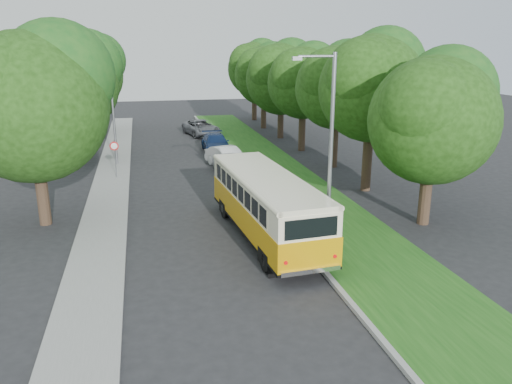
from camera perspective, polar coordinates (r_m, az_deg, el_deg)
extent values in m
plane|color=#242426|center=(21.98, -4.91, -5.64)|extent=(120.00, 120.00, 0.00)
cube|color=gray|center=(27.24, 1.07, -1.03)|extent=(0.20, 70.00, 0.15)
cube|color=#1C5115|center=(27.88, 5.76, -0.72)|extent=(4.50, 70.00, 0.13)
cube|color=gray|center=(26.57, -16.80, -2.24)|extent=(2.20, 70.00, 0.12)
cylinder|color=#332319|center=(24.85, 18.83, 0.20)|extent=(0.56, 0.56, 3.35)
sphere|color=#193A0D|center=(24.20, 19.54, 7.69)|extent=(5.85, 5.85, 5.85)
sphere|color=#193A0D|center=(25.11, 21.09, 10.52)|extent=(4.38, 4.38, 4.38)
sphere|color=#193A0D|center=(23.03, 18.81, 9.20)|extent=(4.09, 4.09, 4.09)
cylinder|color=#332319|center=(29.76, 12.61, 4.16)|extent=(0.56, 0.56, 4.26)
sphere|color=#193A0D|center=(29.22, 13.08, 11.42)|extent=(5.98, 5.98, 5.98)
sphere|color=#193A0D|center=(30.15, 14.57, 13.74)|extent=(4.49, 4.49, 4.49)
sphere|color=#193A0D|center=(28.11, 12.16, 12.82)|extent=(4.19, 4.19, 4.19)
cylinder|color=#332319|center=(35.30, 8.92, 5.98)|extent=(0.56, 0.56, 3.95)
sphere|color=#193A0D|center=(34.85, 9.18, 11.68)|extent=(5.61, 5.61, 5.61)
sphere|color=#193A0D|center=(35.68, 10.42, 13.53)|extent=(4.21, 4.21, 4.21)
sphere|color=#193A0D|center=(33.84, 8.33, 12.77)|extent=(3.92, 3.92, 3.92)
cylinder|color=#332319|center=(40.74, 5.28, 7.41)|extent=(0.56, 0.56, 3.86)
sphere|color=#193A0D|center=(40.35, 5.41, 12.30)|extent=(5.64, 5.64, 5.64)
sphere|color=#193A0D|center=(41.13, 6.55, 13.92)|extent=(4.23, 4.23, 4.23)
sphere|color=#193A0D|center=(39.37, 4.57, 13.25)|extent=(3.95, 3.95, 3.95)
cylinder|color=#332319|center=(46.40, 2.83, 8.38)|extent=(0.56, 0.56, 3.58)
sphere|color=#193A0D|center=(46.04, 2.89, 12.74)|extent=(6.36, 6.36, 6.36)
sphere|color=#193A0D|center=(46.91, 4.05, 14.34)|extent=(4.77, 4.77, 4.77)
sphere|color=#193A0D|center=(44.98, 1.99, 13.68)|extent=(4.45, 4.45, 4.45)
cylinder|color=#332319|center=(52.11, 0.88, 9.33)|extent=(0.56, 0.56, 3.68)
sphere|color=#193A0D|center=(51.80, 0.89, 13.14)|extent=(5.91, 5.91, 5.91)
sphere|color=#193A0D|center=(52.58, 1.87, 14.47)|extent=(4.43, 4.43, 4.43)
sphere|color=#193A0D|center=(50.84, 0.11, 13.91)|extent=(4.14, 4.14, 4.14)
cylinder|color=#332319|center=(57.98, -0.19, 10.22)|extent=(0.56, 0.56, 4.05)
sphere|color=#193A0D|center=(57.70, -0.20, 13.84)|extent=(5.97, 5.97, 5.97)
sphere|color=#193A0D|center=(58.48, 0.70, 15.05)|extent=(4.48, 4.48, 4.48)
sphere|color=#193A0D|center=(56.75, -0.94, 14.55)|extent=(4.18, 4.18, 4.18)
cylinder|color=#332319|center=(25.48, -23.31, 0.51)|extent=(0.56, 0.56, 3.68)
sphere|color=#193A0D|center=(24.81, -24.27, 8.78)|extent=(6.80, 6.80, 6.80)
sphere|color=#193A0D|center=(25.17, -21.65, 12.28)|extent=(5.10, 5.10, 5.10)
cylinder|color=#332319|center=(39.02, -19.94, 5.98)|extent=(0.56, 0.56, 3.68)
sphere|color=#193A0D|center=(38.59, -20.48, 11.40)|extent=(6.80, 6.80, 6.80)
sphere|color=#193A0D|center=(39.07, -18.78, 13.61)|extent=(5.10, 5.10, 5.10)
sphere|color=#193A0D|center=(37.84, -22.32, 12.43)|extent=(4.76, 4.76, 4.76)
cylinder|color=#332319|center=(50.83, -18.47, 8.32)|extent=(0.56, 0.56, 3.68)
sphere|color=#193A0D|center=(50.50, -18.86, 12.48)|extent=(6.80, 6.80, 6.80)
sphere|color=#193A0D|center=(51.03, -17.56, 14.16)|extent=(5.10, 5.10, 5.10)
sphere|color=#193A0D|center=(49.73, -20.24, 13.29)|extent=(4.76, 4.76, 4.76)
cylinder|color=gray|center=(19.52, 8.51, 3.71)|extent=(0.16, 0.16, 8.00)
cylinder|color=gray|center=(18.82, 6.96, 15.14)|extent=(1.40, 0.10, 0.10)
cube|color=gray|center=(18.58, 4.69, 14.97)|extent=(0.35, 0.16, 0.14)
cylinder|color=gray|center=(36.53, -16.01, 8.71)|extent=(0.16, 0.16, 7.50)
cylinder|color=gray|center=(36.31, -17.60, 14.26)|extent=(1.40, 0.10, 0.10)
cube|color=gray|center=(36.37, -18.80, 14.05)|extent=(0.35, 0.16, 0.14)
cylinder|color=gray|center=(33.00, -15.79, 3.55)|extent=(0.06, 0.06, 2.50)
cone|color=red|center=(32.78, -15.91, 5.07)|extent=(0.56, 0.02, 0.56)
cone|color=white|center=(32.76, -15.91, 5.06)|extent=(0.40, 0.02, 0.40)
imported|color=#ACACB1|center=(32.84, -2.59, 3.14)|extent=(2.59, 4.48, 1.43)
imported|color=silver|center=(35.01, -3.27, 3.97)|extent=(2.82, 4.62, 1.44)
imported|color=navy|center=(40.33, -4.62, 5.58)|extent=(2.08, 4.94, 1.43)
imported|color=slate|center=(48.14, -6.28, 7.31)|extent=(3.55, 5.65, 1.45)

